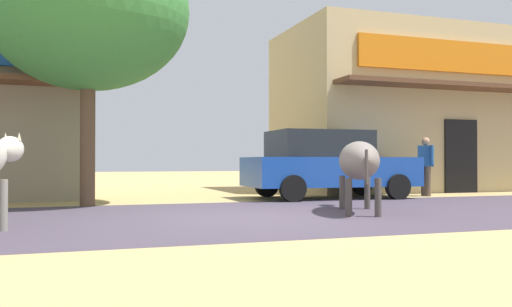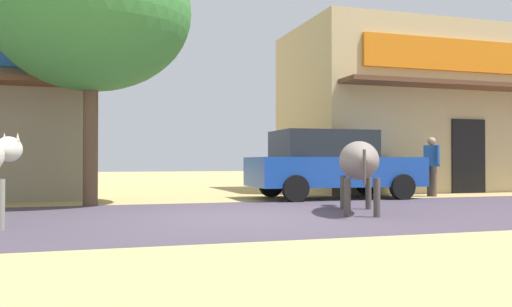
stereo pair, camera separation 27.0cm
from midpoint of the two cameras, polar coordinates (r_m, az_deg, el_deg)
ground at (r=9.12m, az=-1.18°, el=-6.49°), size 80.00×80.00×0.00m
asphalt_road at (r=9.12m, az=-1.18°, el=-6.48°), size 72.00×5.80×0.00m
storefront_right_club at (r=18.73m, az=17.91°, el=4.13°), size 8.97×5.32×5.00m
roadside_tree at (r=11.99m, az=-16.11°, el=13.96°), size 4.07×4.07×5.59m
parked_hatchback_car at (r=13.49m, az=8.32°, el=-1.06°), size 4.14×2.06×1.64m
cow_far_dark at (r=9.85m, az=11.35°, el=-0.79°), size 1.56×2.75×1.25m
pedestrian_by_shop at (r=14.88m, az=18.27°, el=-0.84°), size 0.48×0.61×1.52m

